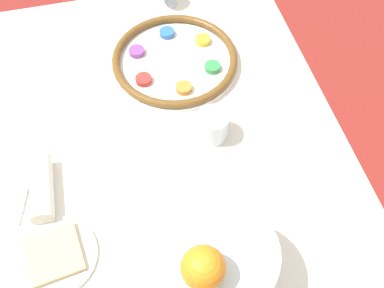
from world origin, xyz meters
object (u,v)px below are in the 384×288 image
(fruit_stand, at_px, (218,257))
(cup_near, at_px, (213,126))
(orange_fruit, at_px, (203,268))
(bread_plate, at_px, (55,255))
(seder_plate, at_px, (175,60))
(napkin_roll, at_px, (41,188))

(fruit_stand, xyz_separation_m, cup_near, (-0.32, 0.08, -0.07))
(fruit_stand, relative_size, orange_fruit, 2.90)
(bread_plate, bearing_deg, seder_plate, 142.96)
(seder_plate, distance_m, bread_plate, 0.56)
(fruit_stand, bearing_deg, bread_plate, -110.70)
(seder_plate, xyz_separation_m, cup_near, (0.24, 0.04, 0.02))
(fruit_stand, xyz_separation_m, orange_fruit, (0.03, -0.04, 0.06))
(napkin_roll, bearing_deg, orange_fruit, 43.17)
(fruit_stand, bearing_deg, orange_fruit, -48.08)
(orange_fruit, xyz_separation_m, bread_plate, (-0.14, -0.26, -0.16))
(seder_plate, relative_size, orange_fruit, 4.46)
(fruit_stand, bearing_deg, cup_near, 165.83)
(napkin_roll, bearing_deg, fruit_stand, 49.96)
(seder_plate, distance_m, napkin_roll, 0.46)
(orange_fruit, distance_m, cup_near, 0.39)
(bread_plate, bearing_deg, cup_near, 119.23)
(cup_near, bearing_deg, napkin_roll, -80.80)
(cup_near, bearing_deg, seder_plate, -171.63)
(fruit_stand, distance_m, orange_fruit, 0.08)
(seder_plate, height_order, napkin_roll, napkin_roll)
(cup_near, bearing_deg, fruit_stand, -14.17)
(seder_plate, distance_m, orange_fruit, 0.62)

